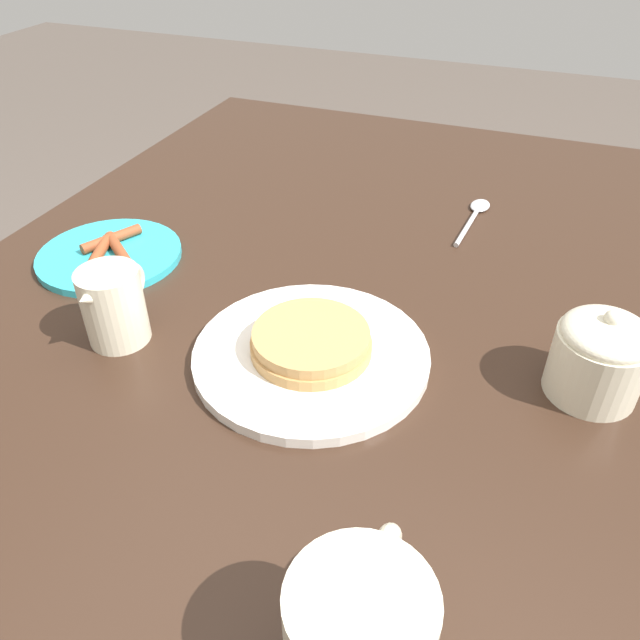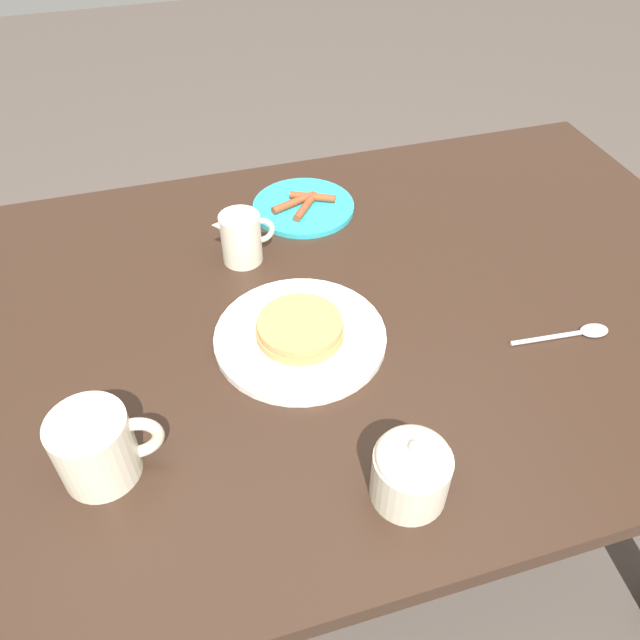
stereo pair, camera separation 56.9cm
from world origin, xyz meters
The scene contains 8 objects.
ground_plane centered at (0.00, 0.00, 0.00)m, with size 8.00×8.00×0.00m, color #51473F.
dining_table centered at (0.00, 0.00, 0.61)m, with size 1.40×0.88×0.73m.
pancake_plate centered at (-0.05, -0.05, 0.74)m, with size 0.25×0.25×0.04m.
side_plate_bacon centered at (0.04, 0.27, 0.73)m, with size 0.19×0.19×0.02m.
coffee_mug centered at (-0.33, -0.20, 0.77)m, with size 0.12×0.09×0.09m.
creamer_pitcher centered at (-0.10, 0.16, 0.77)m, with size 0.10×0.07×0.09m.
sugar_bowl centered at (0.00, -0.33, 0.77)m, with size 0.09×0.09×0.10m.
spoon centered at (0.34, -0.16, 0.73)m, with size 0.15×0.03×0.01m.
Camera 1 is at (-0.52, -0.24, 1.15)m, focal length 35.00 mm.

